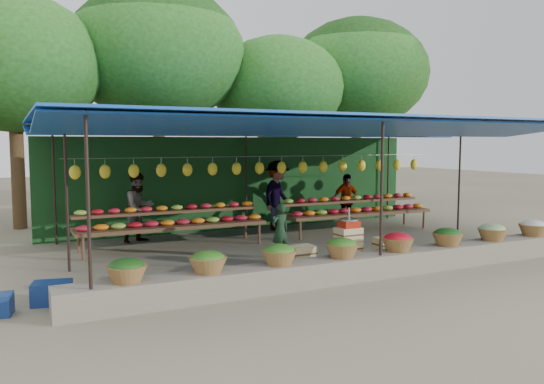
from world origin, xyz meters
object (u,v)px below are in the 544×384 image
weighing_scale (349,223)px  blue_crate_front (52,293)px  crate_counter (347,252)px  vendor_seated (280,231)px

weighing_scale → blue_crate_front: (-5.16, 0.07, -0.70)m
crate_counter → blue_crate_front: bearing=179.2°
crate_counter → vendor_seated: (-0.73, 1.31, 0.25)m
weighing_scale → blue_crate_front: size_ratio=0.69×
crate_counter → blue_crate_front: size_ratio=4.35×
vendor_seated → crate_counter: bearing=107.6°
weighing_scale → blue_crate_front: 5.20m
blue_crate_front → weighing_scale: bearing=12.4°
vendor_seated → blue_crate_front: 4.58m
blue_crate_front → crate_counter: bearing=12.4°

